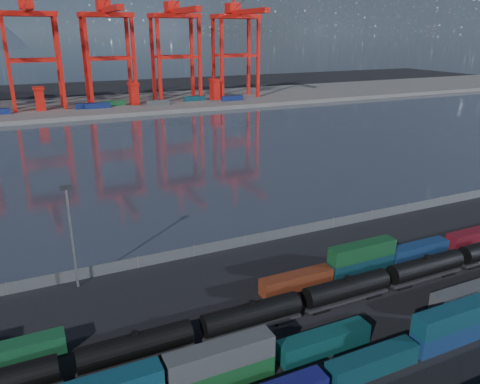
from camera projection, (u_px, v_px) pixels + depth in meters
name	position (u px, v px, depth m)	size (l,w,h in m)	color
ground	(335.00, 327.00, 63.21)	(700.00, 700.00, 0.00)	black
harbor_water	(142.00, 153.00, 152.96)	(700.00, 700.00, 0.00)	#2D3341
far_quay	(92.00, 106.00, 242.38)	(700.00, 70.00, 2.00)	#514F4C
container_row_mid	(288.00, 350.00, 55.80)	(141.16, 2.54, 5.41)	#46474B
container_row_north	(187.00, 305.00, 64.74)	(142.16, 2.46, 5.24)	navy
tanker_string	(252.00, 315.00, 62.01)	(107.23, 3.06, 4.37)	black
waterfront_fence	(245.00, 241.00, 86.82)	(160.12, 0.12, 2.20)	#595B5E
yard_light_mast	(71.00, 232.00, 70.29)	(1.60, 0.40, 16.60)	slate
gantry_cranes	(69.00, 26.00, 220.81)	(200.23, 48.44, 65.60)	red
quay_containers	(73.00, 107.00, 224.77)	(172.58, 10.99, 2.60)	navy
straddle_carriers	(88.00, 95.00, 230.60)	(140.00, 7.00, 11.10)	red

